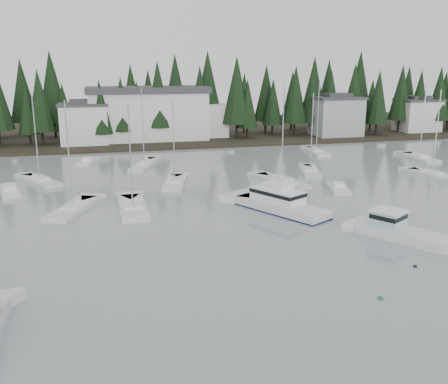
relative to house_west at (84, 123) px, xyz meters
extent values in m
plane|color=gray|center=(18.00, -79.00, -4.65)|extent=(260.00, 260.00, 0.00)
cube|color=black|center=(18.00, 18.00, -4.65)|extent=(240.00, 54.00, 1.00)
cube|color=silver|center=(0.00, 0.00, -0.40)|extent=(9.00, 7.00, 7.50)
cube|color=#38383D|center=(0.00, 0.00, 3.60)|extent=(9.54, 7.42, 0.50)
cube|color=#38383D|center=(0.00, 0.00, 4.20)|extent=(4.95, 3.85, 0.80)
cube|color=#999EA0|center=(54.00, -1.00, -0.15)|extent=(10.00, 8.00, 8.00)
cube|color=#38383D|center=(54.00, -1.00, 4.10)|extent=(10.60, 8.48, 0.50)
cube|color=#38383D|center=(54.00, -1.00, 4.70)|extent=(5.50, 4.40, 0.80)
cube|color=silver|center=(76.00, 1.00, -0.65)|extent=(9.00, 7.00, 7.00)
cube|color=#38383D|center=(76.00, 1.00, 3.10)|extent=(9.54, 7.42, 0.50)
cube|color=#38383D|center=(76.00, 1.00, 3.70)|extent=(4.95, 3.85, 0.80)
cube|color=silver|center=(13.00, 3.00, 0.85)|extent=(24.00, 10.00, 10.00)
cube|color=#38383D|center=(13.00, 3.00, 6.15)|extent=(25.00, 11.00, 1.20)
cube|color=silver|center=(25.00, 5.00, -0.65)|extent=(10.00, 8.00, 7.00)
cube|color=silver|center=(22.00, -52.56, -4.50)|extent=(8.57, 11.64, 1.65)
cube|color=black|center=(22.00, -52.56, -4.62)|extent=(8.62, 11.70, 0.23)
cube|color=white|center=(21.73, -52.07, -2.90)|extent=(5.38, 6.56, 1.50)
cube|color=black|center=(21.73, -52.07, -2.54)|extent=(5.46, 6.64, 0.41)
cube|color=white|center=(21.73, -52.07, -1.82)|extent=(3.27, 3.60, 0.67)
cylinder|color=#A5A8AD|center=(21.73, -52.07, -0.99)|extent=(0.10, 0.10, 1.14)
cube|color=silver|center=(30.00, -64.02, -4.55)|extent=(7.15, 9.04, 1.42)
cube|color=silver|center=(30.00, -64.02, -3.78)|extent=(7.00, 8.85, 0.13)
cube|color=#9ACAC6|center=(29.09, -62.53, -3.02)|extent=(3.50, 3.54, 1.53)
cube|color=white|center=(29.09, -62.53, -2.20)|extent=(3.94, 3.99, 0.13)
cube|color=black|center=(29.09, -62.53, -2.71)|extent=(3.57, 3.61, 0.44)
cylinder|color=#A5A8AD|center=(29.09, -62.53, -1.28)|extent=(0.08, 0.08, 1.74)
cube|color=silver|center=(9.56, -23.06, -4.68)|extent=(5.98, 11.11, 1.05)
cube|color=white|center=(9.56, -23.06, -4.03)|extent=(2.85, 4.07, 0.30)
cylinder|color=#A5A8AD|center=(9.56, -23.06, 1.76)|extent=(0.14, 0.14, 11.83)
cube|color=silver|center=(26.94, -39.42, -4.68)|extent=(5.62, 10.37, 1.05)
cube|color=white|center=(26.94, -39.42, -4.03)|extent=(2.80, 3.82, 0.30)
cylinder|color=#A5A8AD|center=(26.94, -39.42, 2.31)|extent=(0.14, 0.14, 12.94)
cube|color=silver|center=(33.43, -34.39, -4.68)|extent=(4.87, 8.88, 1.05)
cube|color=white|center=(33.43, -34.39, -4.03)|extent=(2.51, 3.28, 0.30)
cylinder|color=#A5A8AD|center=(33.43, -34.39, 1.53)|extent=(0.14, 0.14, 11.37)
cube|color=silver|center=(56.38, -28.49, -4.68)|extent=(3.41, 9.07, 1.05)
cube|color=white|center=(56.38, -28.49, -4.03)|extent=(2.20, 3.15, 0.30)
cylinder|color=#A5A8AD|center=(56.38, -28.49, 2.15)|extent=(0.14, 0.14, 12.60)
cube|color=silver|center=(5.98, -47.74, -4.68)|extent=(2.97, 10.38, 1.05)
cube|color=white|center=(5.98, -47.74, -4.03)|extent=(2.08, 3.53, 0.30)
cylinder|color=#A5A8AD|center=(5.98, -47.74, 1.52)|extent=(0.14, 0.14, 11.35)
cube|color=silver|center=(12.43, -36.76, -4.68)|extent=(4.70, 9.25, 1.05)
cube|color=white|center=(12.43, -36.76, -4.03)|extent=(2.51, 3.37, 0.30)
cylinder|color=#A5A8AD|center=(12.43, -36.76, 1.22)|extent=(0.14, 0.14, 10.75)
cube|color=silver|center=(41.58, -18.52, -4.68)|extent=(3.41, 9.53, 1.05)
cube|color=white|center=(41.58, -18.52, -4.03)|extent=(2.05, 3.33, 0.30)
cylinder|color=#A5A8AD|center=(41.58, -18.52, 1.86)|extent=(0.14, 0.14, 12.04)
cube|color=silver|center=(-5.62, -31.06, -4.68)|extent=(6.70, 9.40, 1.05)
cube|color=white|center=(-5.62, -31.06, -4.03)|extent=(3.06, 3.63, 0.30)
cylinder|color=#A5A8AD|center=(-5.62, -31.06, 1.68)|extent=(0.14, 0.14, 11.66)
cube|color=silver|center=(49.85, -40.95, -4.68)|extent=(4.31, 8.87, 1.05)
cube|color=white|center=(49.85, -40.95, -4.03)|extent=(2.38, 3.21, 0.30)
cylinder|color=#A5A8AD|center=(49.85, -40.95, 1.83)|extent=(0.14, 0.14, 11.98)
cube|color=silver|center=(-0.57, -46.51, -4.68)|extent=(6.12, 9.90, 1.05)
cube|color=white|center=(-0.57, -46.51, -4.03)|extent=(3.00, 3.74, 0.30)
cylinder|color=#A5A8AD|center=(-0.57, -46.51, 1.73)|extent=(0.14, 0.14, 11.77)
cube|color=silver|center=(32.57, -45.40, -4.60)|extent=(3.50, 5.83, 0.90)
cube|color=white|center=(32.57, -45.40, -3.90)|extent=(1.89, 2.06, 0.55)
cube|color=silver|center=(0.66, -18.89, -4.60)|extent=(3.61, 5.89, 0.90)
cube|color=white|center=(0.66, -18.89, -3.90)|extent=(1.92, 2.10, 0.55)
cube|color=silver|center=(-8.72, -36.44, -4.60)|extent=(3.64, 7.17, 0.90)
cube|color=white|center=(-8.72, -36.44, -3.90)|extent=(1.94, 2.47, 0.55)
sphere|color=#145933|center=(21.27, -74.43, -4.65)|extent=(0.42, 0.42, 0.42)
sphere|color=black|center=(27.06, -70.01, -4.65)|extent=(0.37, 0.37, 0.37)
camera|label=1|loc=(2.82, -102.78, 11.35)|focal=40.00mm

